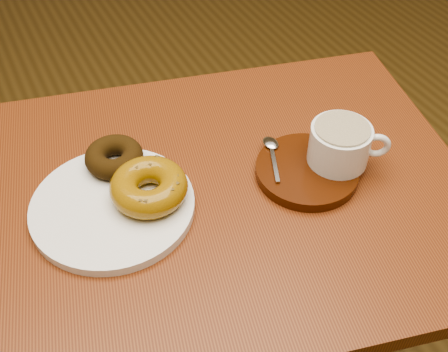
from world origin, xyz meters
name	(u,v)px	position (x,y,z in m)	size (l,w,h in m)	color
ground	(260,313)	(0.00, 0.00, 0.00)	(6.00, 6.00, 0.00)	brown
cafe_table	(214,238)	(-0.22, -0.17, 0.65)	(0.94, 0.78, 0.77)	brown
donut_plate	(113,206)	(-0.37, -0.14, 0.78)	(0.25, 0.25, 0.02)	white
donut_cinnamon	(114,157)	(-0.34, -0.06, 0.80)	(0.09, 0.09, 0.03)	#301E09
donut_caramel	(149,187)	(-0.31, -0.15, 0.81)	(0.16, 0.16, 0.04)	#956910
saucer	(307,171)	(-0.07, -0.21, 0.78)	(0.16, 0.16, 0.02)	#3A1707
coffee_cup	(341,144)	(-0.02, -0.21, 0.82)	(0.12, 0.10, 0.07)	white
teaspoon	(271,147)	(-0.10, -0.14, 0.79)	(0.05, 0.10, 0.01)	silver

